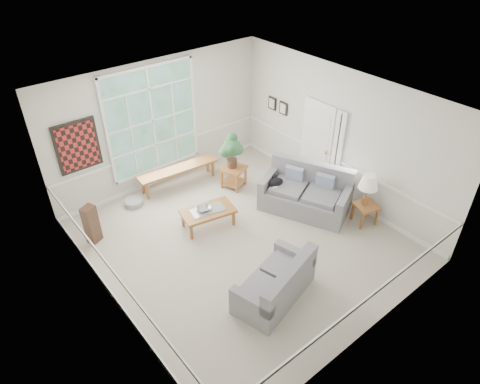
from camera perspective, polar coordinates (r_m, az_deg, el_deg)
name	(u,v)px	position (r m, az deg, el deg)	size (l,w,h in m)	color
floor	(242,240)	(8.84, 0.32, -6.43)	(5.50, 6.00, 0.01)	#ABA093
ceiling	(243,103)	(7.22, 0.39, 11.79)	(5.50, 6.00, 0.02)	white
wall_back	(160,124)	(10.13, -10.61, 8.95)	(5.50, 0.02, 3.00)	silver
wall_front	(378,269)	(6.41, 17.87, -9.77)	(5.50, 0.02, 3.00)	silver
wall_left	(103,241)	(6.87, -17.80, -6.23)	(0.02, 6.00, 3.00)	silver
wall_right	(340,136)	(9.68, 13.15, 7.33)	(0.02, 6.00, 3.00)	silver
window_back	(153,121)	(9.95, -11.58, 9.31)	(2.30, 0.08, 2.40)	white
entry_door	(316,144)	(10.18, 10.10, 6.30)	(0.08, 0.90, 2.10)	white
door_sidelight	(337,151)	(9.79, 12.87, 5.39)	(0.08, 0.26, 1.90)	white
wall_art	(78,146)	(9.40, -20.83, 5.70)	(0.90, 0.06, 1.10)	#5C1818
wall_frame_near	(283,108)	(10.66, 5.76, 11.02)	(0.04, 0.26, 0.32)	black
wall_frame_far	(272,103)	(10.92, 4.28, 11.70)	(0.04, 0.26, 0.32)	black
loveseat_right	(306,191)	(9.45, 8.74, 0.18)	(0.98, 1.89, 1.02)	slate
loveseat_front	(274,279)	(7.50, 4.60, -11.47)	(1.55, 0.80, 0.84)	slate
coffee_table	(208,218)	(9.09, -4.25, -3.46)	(1.11, 0.61, 0.41)	brown
pewter_bowl	(204,208)	(8.96, -4.88, -2.14)	(0.36, 0.36, 0.09)	#9D9DA2
window_bench	(179,176)	(10.45, -8.15, 2.07)	(1.98, 0.38, 0.46)	brown
end_table	(234,177)	(10.28, -0.86, 2.05)	(0.52, 0.52, 0.52)	brown
houseplant	(232,151)	(9.96, -1.09, 5.44)	(0.48, 0.48, 0.83)	#26542F
side_table	(364,214)	(9.52, 16.26, -2.78)	(0.45, 0.45, 0.46)	brown
table_lamp	(367,190)	(9.22, 16.61, 0.26)	(0.41, 0.41, 0.71)	white
pet_bed	(134,202)	(10.05, -14.00, -1.32)	(0.43, 0.43, 0.13)	gray
floor_speaker	(91,224)	(9.07, -19.20, -4.07)	(0.26, 0.20, 0.84)	#442C1F
cat	(276,182)	(9.48, 4.77, 1.34)	(0.38, 0.27, 0.18)	black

